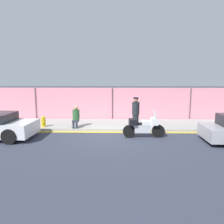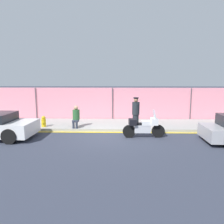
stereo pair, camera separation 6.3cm
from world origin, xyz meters
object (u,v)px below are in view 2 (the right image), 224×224
object	(u,v)px
person_seated_on_curb	(76,115)
officer_standing	(136,112)
motorcycle	(143,127)
fire_hydrant	(44,121)

from	to	relation	value
person_seated_on_curb	officer_standing	bearing A→B (deg)	3.35
person_seated_on_curb	motorcycle	bearing A→B (deg)	-22.15
person_seated_on_curb	fire_hydrant	size ratio (longest dim) A/B	1.98
motorcycle	fire_hydrant	bearing A→B (deg)	160.77
motorcycle	person_seated_on_curb	xyz separation A→B (m)	(-3.74, 1.52, 0.29)
officer_standing	motorcycle	bearing A→B (deg)	-81.30
motorcycle	fire_hydrant	size ratio (longest dim) A/B	3.36
motorcycle	person_seated_on_curb	bearing A→B (deg)	154.21
officer_standing	fire_hydrant	world-z (taller)	officer_standing
motorcycle	person_seated_on_curb	size ratio (longest dim) A/B	1.70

